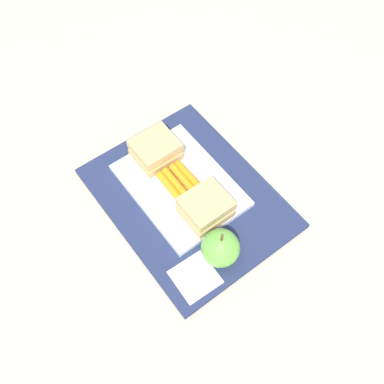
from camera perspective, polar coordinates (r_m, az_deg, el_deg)
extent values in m
plane|color=#B7AD99|center=(0.86, -0.50, -0.87)|extent=(2.40, 2.40, 0.00)
cube|color=navy|center=(0.85, -0.50, -0.70)|extent=(0.36, 0.28, 0.01)
cube|color=white|center=(0.85, -1.51, 0.83)|extent=(0.23, 0.17, 0.01)
cube|color=tan|center=(0.88, -4.55, 4.80)|extent=(0.07, 0.08, 0.02)
cube|color=#F4CC4C|center=(0.87, -4.61, 5.30)|extent=(0.07, 0.07, 0.01)
cube|color=tan|center=(0.86, -4.67, 5.82)|extent=(0.07, 0.08, 0.02)
cube|color=tan|center=(0.81, 1.72, -2.37)|extent=(0.07, 0.08, 0.02)
cube|color=#F4CC4C|center=(0.80, 1.75, -1.92)|extent=(0.07, 0.07, 0.01)
cube|color=tan|center=(0.79, 1.77, -1.46)|extent=(0.07, 0.08, 0.02)
cylinder|color=orange|center=(0.84, -2.70, 0.50)|extent=(0.08, 0.01, 0.02)
cylinder|color=orange|center=(0.84, -1.99, 1.01)|extent=(0.08, 0.01, 0.02)
cylinder|color=orange|center=(0.85, -1.07, 1.57)|extent=(0.08, 0.01, 0.02)
cylinder|color=orange|center=(0.85, -0.40, 2.08)|extent=(0.08, 0.01, 0.02)
sphere|color=#66B742|center=(0.77, 3.60, -7.03)|extent=(0.07, 0.07, 0.07)
cylinder|color=brown|center=(0.73, 3.76, -5.82)|extent=(0.01, 0.00, 0.01)
cube|color=white|center=(0.78, 0.40, -10.63)|extent=(0.07, 0.07, 0.00)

